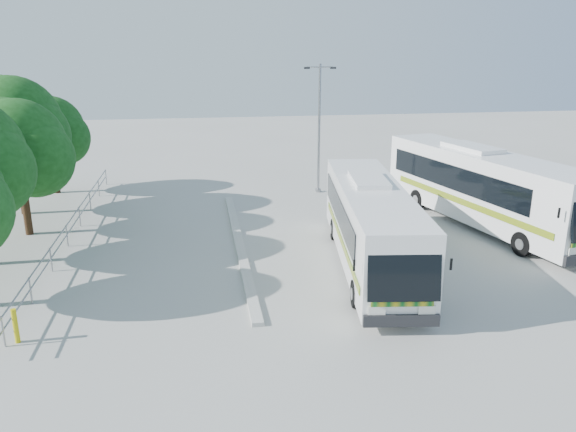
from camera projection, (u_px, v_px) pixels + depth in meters
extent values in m
plane|color=#A4A49E|center=(296.00, 257.00, 24.19)|extent=(100.00, 100.00, 0.00)
cube|color=#B2B2AD|center=(239.00, 243.00, 25.70)|extent=(0.40, 16.00, 0.15)
cylinder|color=gray|center=(70.00, 220.00, 26.16)|extent=(0.06, 22.00, 0.06)
cylinder|color=gray|center=(71.00, 228.00, 26.28)|extent=(0.06, 22.00, 0.06)
cylinder|color=gray|center=(3.00, 332.00, 16.85)|extent=(0.06, 0.06, 1.00)
cylinder|color=gray|center=(104.00, 181.00, 35.74)|extent=(0.06, 0.06, 1.00)
cylinder|color=#382314|center=(26.00, 204.00, 26.70)|extent=(0.36, 0.36, 3.04)
sphere|color=#113A10|center=(17.00, 146.00, 25.90)|extent=(4.42, 4.42, 4.42)
sphere|color=#113A10|center=(35.00, 158.00, 25.64)|extent=(3.59, 3.59, 3.59)
sphere|color=#113A10|center=(5.00, 133.00, 26.28)|extent=(3.31, 3.31, 3.31)
cylinder|color=#382314|center=(21.00, 183.00, 29.95)|extent=(0.36, 0.36, 3.43)
sphere|color=#113A10|center=(13.00, 124.00, 29.05)|extent=(4.99, 4.99, 4.99)
sphere|color=#113A10|center=(30.00, 136.00, 28.76)|extent=(4.06, 4.06, 4.06)
sphere|color=#113A10|center=(0.00, 111.00, 29.48)|extent=(3.74, 3.74, 3.74)
cylinder|color=#382314|center=(55.00, 171.00, 34.41)|extent=(0.36, 0.36, 2.77)
sphere|color=#113A10|center=(50.00, 130.00, 33.67)|extent=(4.03, 4.03, 4.03)
sphere|color=#113A10|center=(62.00, 138.00, 33.44)|extent=(3.28, 3.28, 3.28)
sphere|color=#113A10|center=(41.00, 120.00, 34.03)|extent=(3.02, 3.02, 3.02)
cube|color=silver|center=(371.00, 223.00, 22.74)|extent=(3.98, 11.96, 2.98)
cube|color=black|center=(404.00, 271.00, 16.99)|extent=(2.29, 0.74, 1.90)
cube|color=black|center=(339.00, 211.00, 23.16)|extent=(1.29, 9.32, 1.08)
cube|color=black|center=(399.00, 210.00, 23.23)|extent=(1.29, 9.32, 1.08)
cube|color=#0C5A1D|center=(341.00, 239.00, 22.59)|extent=(1.38, 10.09, 0.27)
cylinder|color=black|center=(356.00, 294.00, 19.45)|extent=(0.42, 1.01, 0.98)
cylinder|color=black|center=(419.00, 293.00, 19.51)|extent=(0.42, 1.01, 0.98)
cylinder|color=black|center=(334.00, 229.00, 26.29)|extent=(0.42, 1.01, 0.98)
cylinder|color=black|center=(381.00, 229.00, 26.34)|extent=(0.42, 1.01, 0.98)
cube|color=white|center=(483.00, 186.00, 27.96)|extent=(5.39, 13.30, 3.31)
cube|color=black|center=(453.00, 178.00, 27.94)|extent=(2.25, 10.19, 1.19)
cube|color=black|center=(497.00, 173.00, 28.90)|extent=(2.25, 10.19, 1.19)
cube|color=#0B5315|center=(463.00, 202.00, 27.37)|extent=(2.41, 11.04, 0.30)
cylinder|color=black|center=(523.00, 244.00, 24.20)|extent=(0.55, 1.13, 1.08)
cylinder|color=black|center=(566.00, 237.00, 25.05)|extent=(0.55, 1.13, 1.08)
cylinder|color=black|center=(418.00, 199.00, 31.26)|extent=(0.55, 1.13, 1.08)
cylinder|color=black|center=(454.00, 195.00, 32.11)|extent=(0.55, 1.13, 1.08)
cylinder|color=gray|center=(319.00, 130.00, 33.87)|extent=(0.17, 0.17, 7.73)
cylinder|color=gray|center=(320.00, 67.00, 32.80)|extent=(1.55, 0.22, 0.08)
cube|color=black|center=(307.00, 68.00, 32.77)|extent=(0.35, 0.20, 0.12)
cube|color=black|center=(333.00, 68.00, 32.87)|extent=(0.35, 0.20, 0.12)
cylinder|color=#C5B50B|center=(16.00, 326.00, 17.07)|extent=(0.19, 0.19, 1.12)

